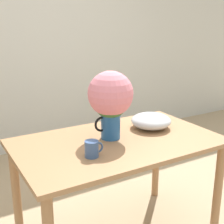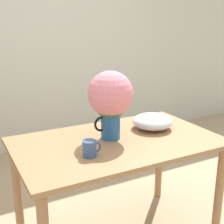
% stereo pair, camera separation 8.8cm
% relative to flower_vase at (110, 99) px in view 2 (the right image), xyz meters
% --- Properties ---
extents(wall_back, '(8.00, 0.05, 2.60)m').
position_rel_flower_vase_xyz_m(wall_back, '(0.12, 1.97, 0.23)').
color(wall_back, silver).
rests_on(wall_back, ground_plane).
extents(table, '(1.37, 0.83, 0.79)m').
position_rel_flower_vase_xyz_m(table, '(0.02, -0.06, -0.39)').
color(table, '#A3754C').
rests_on(table, ground_plane).
extents(flower_vase, '(0.30, 0.30, 0.46)m').
position_rel_flower_vase_xyz_m(flower_vase, '(0.00, 0.00, 0.00)').
color(flower_vase, '#235B9E').
rests_on(flower_vase, table).
extents(coffee_mug, '(0.12, 0.08, 0.10)m').
position_rel_flower_vase_xyz_m(coffee_mug, '(-0.25, -0.21, -0.23)').
color(coffee_mug, '#385689').
rests_on(coffee_mug, table).
extents(white_bowl, '(0.30, 0.30, 0.11)m').
position_rel_flower_vase_xyz_m(white_bowl, '(0.37, 0.03, -0.22)').
color(white_bowl, silver).
rests_on(white_bowl, table).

